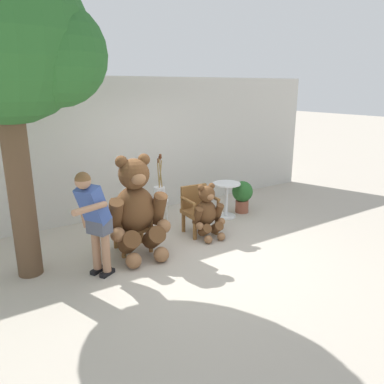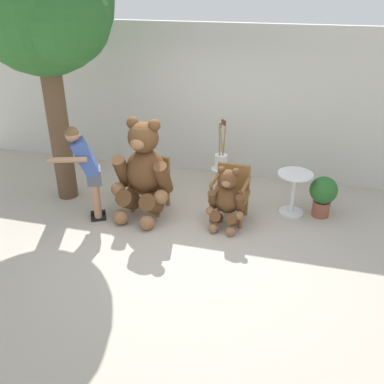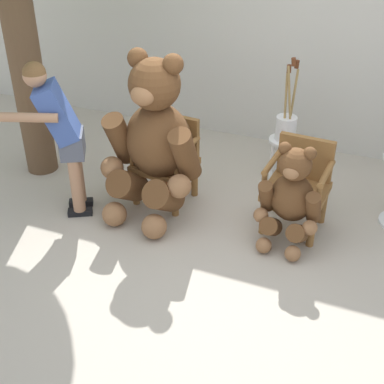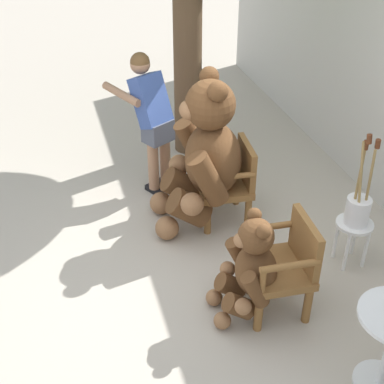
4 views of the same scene
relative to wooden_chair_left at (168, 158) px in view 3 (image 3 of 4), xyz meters
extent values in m
plane|color=#B2A899|center=(0.66, -0.65, -0.46)|extent=(60.00, 60.00, 0.00)
cube|color=beige|center=(0.66, 1.75, 0.94)|extent=(10.00, 0.16, 2.80)
cube|color=brown|center=(-0.01, -0.06, -0.06)|extent=(0.61, 0.57, 0.07)
cylinder|color=brown|center=(-0.25, -0.25, -0.28)|extent=(0.07, 0.07, 0.37)
cylinder|color=brown|center=(0.20, -0.29, -0.28)|extent=(0.07, 0.07, 0.37)
cylinder|color=brown|center=(-0.22, 0.17, -0.28)|extent=(0.07, 0.07, 0.37)
cylinder|color=brown|center=(0.24, 0.13, -0.28)|extent=(0.07, 0.07, 0.37)
cube|color=brown|center=(0.02, 0.17, 0.19)|extent=(0.52, 0.11, 0.42)
cylinder|color=brown|center=(-0.25, -0.04, 0.20)|extent=(0.10, 0.48, 0.06)
cylinder|color=brown|center=(-0.27, -0.25, 0.09)|extent=(0.05, 0.05, 0.22)
cylinder|color=brown|center=(0.24, -0.09, 0.20)|extent=(0.10, 0.48, 0.06)
cylinder|color=brown|center=(0.22, -0.29, 0.09)|extent=(0.05, 0.05, 0.22)
cube|color=brown|center=(1.33, -0.06, -0.06)|extent=(0.59, 0.55, 0.07)
cylinder|color=brown|center=(1.09, -0.26, -0.28)|extent=(0.07, 0.07, 0.37)
cylinder|color=brown|center=(1.55, -0.29, -0.28)|extent=(0.07, 0.07, 0.37)
cylinder|color=brown|center=(1.12, 0.16, -0.28)|extent=(0.07, 0.07, 0.37)
cylinder|color=brown|center=(1.57, 0.13, -0.28)|extent=(0.07, 0.07, 0.37)
cube|color=brown|center=(1.35, 0.17, 0.19)|extent=(0.52, 0.09, 0.42)
cylinder|color=brown|center=(1.08, -0.05, 0.20)|extent=(0.09, 0.48, 0.06)
cylinder|color=brown|center=(1.07, -0.26, 0.09)|extent=(0.05, 0.05, 0.22)
cylinder|color=brown|center=(1.58, -0.08, 0.20)|extent=(0.09, 0.48, 0.06)
cylinder|color=brown|center=(1.57, -0.29, 0.09)|extent=(0.05, 0.05, 0.22)
ellipsoid|color=brown|center=(-0.01, -0.18, 0.27)|extent=(0.71, 0.62, 0.76)
sphere|color=brown|center=(-0.01, -0.22, 0.85)|extent=(0.48, 0.48, 0.48)
ellipsoid|color=#8C603D|center=(-0.03, -0.42, 0.82)|extent=(0.24, 0.20, 0.18)
sphere|color=black|center=(-0.03, -0.42, 0.83)|extent=(0.07, 0.07, 0.07)
sphere|color=brown|center=(-0.19, -0.18, 1.06)|extent=(0.19, 0.19, 0.19)
sphere|color=brown|center=(0.17, -0.21, 1.06)|extent=(0.19, 0.19, 0.19)
cylinder|color=brown|center=(-0.37, -0.27, 0.27)|extent=(0.25, 0.44, 0.57)
sphere|color=#8C603D|center=(-0.40, -0.42, 0.02)|extent=(0.23, 0.23, 0.23)
cylinder|color=brown|center=(0.33, -0.34, 0.27)|extent=(0.25, 0.44, 0.57)
sphere|color=#8C603D|center=(0.34, -0.49, 0.02)|extent=(0.23, 0.23, 0.23)
cylinder|color=brown|center=(-0.23, -0.44, -0.14)|extent=(0.32, 0.49, 0.45)
sphere|color=#8C603D|center=(-0.27, -0.66, -0.34)|extent=(0.24, 0.24, 0.24)
cylinder|color=brown|center=(0.17, -0.48, -0.14)|extent=(0.32, 0.49, 0.45)
sphere|color=#8C603D|center=(0.17, -0.71, -0.34)|extent=(0.24, 0.24, 0.24)
ellipsoid|color=brown|center=(1.33, -0.24, -0.02)|extent=(0.42, 0.36, 0.46)
sphere|color=brown|center=(1.33, -0.26, 0.34)|extent=(0.29, 0.29, 0.29)
ellipsoid|color=#8C603D|center=(1.32, -0.39, 0.31)|extent=(0.14, 0.12, 0.11)
sphere|color=black|center=(1.32, -0.39, 0.32)|extent=(0.04, 0.04, 0.04)
sphere|color=brown|center=(1.22, -0.24, 0.46)|extent=(0.11, 0.11, 0.11)
sphere|color=brown|center=(1.44, -0.26, 0.46)|extent=(0.11, 0.11, 0.11)
cylinder|color=brown|center=(1.11, -0.30, -0.02)|extent=(0.15, 0.26, 0.35)
sphere|color=#8C603D|center=(1.10, -0.40, -0.17)|extent=(0.14, 0.14, 0.14)
cylinder|color=brown|center=(1.54, -0.33, -0.02)|extent=(0.15, 0.26, 0.35)
sphere|color=#8C603D|center=(1.55, -0.42, -0.17)|extent=(0.14, 0.14, 0.14)
cylinder|color=brown|center=(1.20, -0.40, -0.27)|extent=(0.19, 0.29, 0.27)
sphere|color=#8C603D|center=(1.18, -0.54, -0.39)|extent=(0.15, 0.15, 0.15)
cylinder|color=brown|center=(1.44, -0.42, -0.27)|extent=(0.19, 0.29, 0.27)
sphere|color=#8C603D|center=(1.45, -0.56, -0.39)|extent=(0.15, 0.15, 0.15)
cube|color=black|center=(-0.77, -0.49, -0.43)|extent=(0.25, 0.19, 0.06)
cylinder|color=#A37556|center=(-0.77, -0.49, 0.01)|extent=(0.12, 0.12, 0.82)
cube|color=black|center=(-0.68, -0.65, -0.43)|extent=(0.25, 0.19, 0.06)
cylinder|color=#A37556|center=(-0.68, -0.65, 0.01)|extent=(0.12, 0.12, 0.82)
cube|color=#4C5160|center=(-0.72, -0.57, 0.29)|extent=(0.34, 0.37, 0.24)
cube|color=#385199|center=(-0.81, -0.62, 0.61)|extent=(0.49, 0.46, 0.58)
sphere|color=#A37556|center=(-0.94, -0.69, 0.97)|extent=(0.21, 0.21, 0.21)
sphere|color=brown|center=(-0.94, -0.69, 0.99)|extent=(0.21, 0.21, 0.21)
cylinder|color=#A37556|center=(-0.94, -0.90, 0.66)|extent=(0.54, 0.34, 0.12)
cylinder|color=#A37556|center=(-0.90, -0.45, 0.49)|extent=(0.19, 0.16, 0.51)
cylinder|color=white|center=(1.00, 0.86, -0.02)|extent=(0.34, 0.34, 0.03)
cylinder|color=white|center=(1.10, 0.95, -0.25)|extent=(0.04, 0.04, 0.43)
cylinder|color=white|center=(0.90, 0.95, -0.25)|extent=(0.04, 0.04, 0.43)
cylinder|color=white|center=(1.10, 0.76, -0.25)|extent=(0.04, 0.04, 0.43)
cylinder|color=white|center=(0.90, 0.76, -0.25)|extent=(0.04, 0.04, 0.43)
cylinder|color=white|center=(1.00, 0.86, 0.13)|extent=(0.22, 0.22, 0.26)
cylinder|color=#997A47|center=(1.02, 0.81, 0.45)|extent=(0.11, 0.06, 0.75)
cylinder|color=#592D19|center=(1.02, 0.81, 0.87)|extent=(0.05, 0.05, 0.09)
cylinder|color=#997A47|center=(1.04, 0.89, 0.43)|extent=(0.07, 0.08, 0.71)
cylinder|color=#592D19|center=(1.04, 0.89, 0.82)|extent=(0.05, 0.05, 0.09)
cylinder|color=#997A47|center=(0.98, 0.82, 0.41)|extent=(0.05, 0.04, 0.67)
cylinder|color=#592D19|center=(0.98, 0.82, 0.79)|extent=(0.05, 0.05, 0.08)
cylinder|color=brown|center=(-1.59, 0.01, 0.84)|extent=(0.34, 0.34, 2.61)
camera|label=1|loc=(-2.33, -5.36, 2.14)|focal=35.00mm
camera|label=2|loc=(2.29, -5.99, 3.05)|focal=40.00mm
camera|label=3|loc=(2.01, -4.32, 2.58)|focal=50.00mm
camera|label=4|loc=(4.33, -1.64, 2.90)|focal=50.00mm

